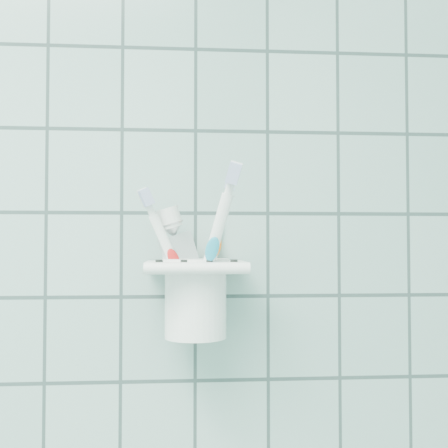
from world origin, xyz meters
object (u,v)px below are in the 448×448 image
at_px(holder_bracket, 196,268).
at_px(toothbrush_orange, 189,243).
at_px(toothbrush_blue, 196,244).
at_px(cup, 196,295).
at_px(toothbrush_pink, 204,253).
at_px(toothpaste_tube, 202,257).

height_order(holder_bracket, toothbrush_orange, toothbrush_orange).
xyz_separation_m(toothbrush_blue, toothbrush_orange, (-0.01, -0.02, 0.00)).
height_order(cup, toothbrush_orange, toothbrush_orange).
xyz_separation_m(toothbrush_pink, toothpaste_tube, (-0.00, 0.01, -0.00)).
bearing_deg(toothbrush_blue, holder_bracket, -102.27).
bearing_deg(holder_bracket, toothbrush_pink, 21.00).
bearing_deg(cup, toothbrush_blue, 86.10).
bearing_deg(toothbrush_orange, toothbrush_blue, 74.52).
bearing_deg(toothbrush_pink, toothbrush_orange, -172.32).
height_order(holder_bracket, toothpaste_tube, toothpaste_tube).
relative_size(holder_bracket, toothbrush_pink, 0.65).
bearing_deg(toothbrush_blue, toothbrush_pink, -66.36).
xyz_separation_m(cup, toothbrush_blue, (0.00, 0.01, 0.06)).
bearing_deg(holder_bracket, toothbrush_blue, 87.37).
distance_m(toothbrush_blue, toothbrush_orange, 0.02).
xyz_separation_m(holder_bracket, toothbrush_orange, (-0.01, -0.01, 0.03)).
xyz_separation_m(holder_bracket, toothpaste_tube, (0.01, 0.01, 0.01)).
bearing_deg(toothpaste_tube, holder_bracket, -149.08).
bearing_deg(toothpaste_tube, toothbrush_orange, -157.22).
relative_size(cup, toothbrush_orange, 0.46).
relative_size(cup, toothbrush_pink, 0.52).
xyz_separation_m(toothbrush_orange, toothpaste_tube, (0.02, 0.02, -0.02)).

